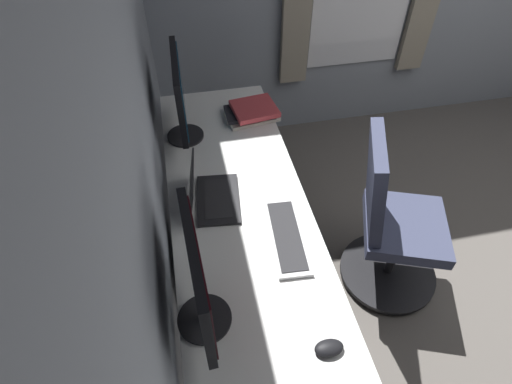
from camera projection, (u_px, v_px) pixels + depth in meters
wall_back at (124, 195)px, 1.17m from camera, size 4.43×0.10×2.60m
desk at (245, 238)px, 1.87m from camera, size 2.28×0.64×0.73m
drawer_pedestal at (241, 277)px, 2.09m from camera, size 0.40×0.51×0.69m
monitor_primary at (199, 280)px, 1.33m from camera, size 0.46×0.20×0.46m
monitor_secondary at (180, 95)px, 2.09m from camera, size 0.49×0.20×0.46m
laptop_leftmost at (208, 194)px, 1.90m from camera, size 0.34×0.26×0.20m
keyboard_main at (287, 236)px, 1.78m from camera, size 0.43×0.17×0.02m
mouse_main at (329, 348)px, 1.43m from camera, size 0.06×0.10×0.03m
book_stack_near at (252, 112)px, 2.38m from camera, size 0.25×0.31×0.07m
office_chair at (391, 225)px, 2.19m from camera, size 0.56×0.61×0.97m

